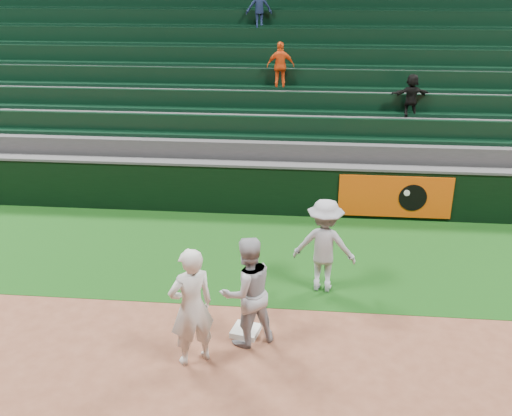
{
  "coord_description": "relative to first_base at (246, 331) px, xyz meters",
  "views": [
    {
      "loc": [
        0.97,
        -7.57,
        5.35
      ],
      "look_at": [
        0.02,
        2.3,
        1.3
      ],
      "focal_mm": 40.0,
      "sensor_mm": 36.0,
      "label": 1
    }
  ],
  "objects": [
    {
      "name": "first_base",
      "position": [
        0.0,
        0.0,
        0.0
      ],
      "size": [
        0.5,
        0.5,
        0.09
      ],
      "primitive_type": "cube",
      "rotation": [
        0.0,
        0.0,
        -0.22
      ],
      "color": "silver",
      "rests_on": "ground"
    },
    {
      "name": "baserunner",
      "position": [
        0.05,
        -0.2,
        0.85
      ],
      "size": [
        1.09,
        1.03,
        1.79
      ],
      "primitive_type": "imported",
      "rotation": [
        0.0,
        0.0,
        3.68
      ],
      "color": "#A9ABB4",
      "rests_on": "ground"
    },
    {
      "name": "first_baseman",
      "position": [
        -0.69,
        -0.77,
        0.88
      ],
      "size": [
        0.81,
        0.74,
        1.86
      ],
      "primitive_type": "imported",
      "rotation": [
        0.0,
        0.0,
        3.72
      ],
      "color": "silver",
      "rests_on": "ground"
    },
    {
      "name": "ground",
      "position": [
        -0.06,
        -0.12,
        -0.05
      ],
      "size": [
        70.0,
        70.0,
        0.0
      ],
      "primitive_type": "plane",
      "color": "brown",
      "rests_on": "ground"
    },
    {
      "name": "base_coach",
      "position": [
        1.25,
        1.54,
        0.83
      ],
      "size": [
        1.21,
        0.8,
        1.75
      ],
      "primitive_type": "imported",
      "rotation": [
        0.0,
        0.0,
        3.0
      ],
      "color": "#9C9FAA",
      "rests_on": "foul_grass"
    },
    {
      "name": "stadium_seating",
      "position": [
        -0.06,
        8.85,
        1.65
      ],
      "size": [
        36.0,
        5.95,
        5.11
      ],
      "color": "#323234",
      "rests_on": "ground"
    },
    {
      "name": "field_wall",
      "position": [
        -0.03,
        5.07,
        0.59
      ],
      "size": [
        36.0,
        0.45,
        1.25
      ],
      "color": "black",
      "rests_on": "ground"
    },
    {
      "name": "foul_grass",
      "position": [
        -0.06,
        2.88,
        -0.04
      ],
      "size": [
        36.0,
        4.2,
        0.01
      ],
      "primitive_type": "cube",
      "color": "#0E370D",
      "rests_on": "ground"
    }
  ]
}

